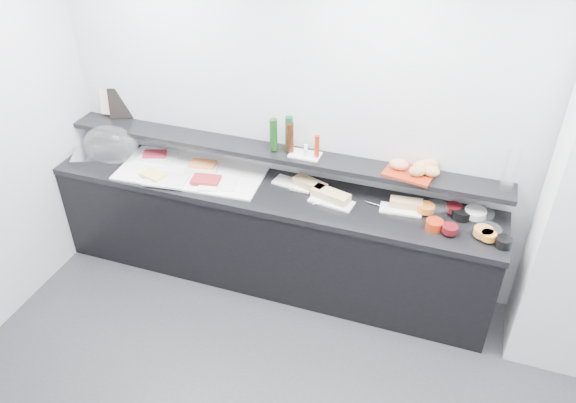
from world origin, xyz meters
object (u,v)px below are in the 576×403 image
(condiment_tray, at_px, (305,155))
(bread_tray, at_px, (409,173))
(cloche_base, at_px, (101,154))
(sandwich_plate_mid, at_px, (331,202))
(carafe, at_px, (510,171))
(framed_print, at_px, (123,104))

(condiment_tray, bearing_deg, bread_tray, -0.37)
(cloche_base, bearing_deg, bread_tray, -19.94)
(sandwich_plate_mid, bearing_deg, carafe, 17.85)
(sandwich_plate_mid, distance_m, carafe, 1.28)
(bread_tray, bearing_deg, carafe, 11.92)
(sandwich_plate_mid, height_order, carafe, carafe)
(carafe, bearing_deg, cloche_base, -176.71)
(condiment_tray, height_order, bread_tray, bread_tray)
(bread_tray, height_order, carafe, carafe)
(cloche_base, height_order, framed_print, framed_print)
(cloche_base, distance_m, carafe, 3.29)
(sandwich_plate_mid, bearing_deg, framed_print, 178.41)
(condiment_tray, bearing_deg, carafe, 1.07)
(carafe, bearing_deg, condiment_tray, -179.40)
(cloche_base, xyz_separation_m, carafe, (3.26, 0.19, 0.38))
(sandwich_plate_mid, height_order, condiment_tray, condiment_tray)
(condiment_tray, bearing_deg, sandwich_plate_mid, -35.17)
(bread_tray, bearing_deg, cloche_base, -166.86)
(cloche_base, relative_size, bread_tray, 1.29)
(cloche_base, xyz_separation_m, sandwich_plate_mid, (2.06, -0.03, -0.01))
(framed_print, height_order, carafe, carafe)
(cloche_base, relative_size, sandwich_plate_mid, 1.32)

